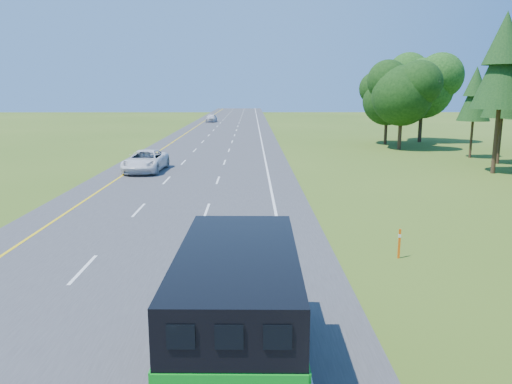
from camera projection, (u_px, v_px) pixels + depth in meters
road at (207, 158)px, 47.32m from camera, size 15.00×260.00×0.04m
lane_markings at (207, 158)px, 47.32m from camera, size 11.15×260.00×0.01m
horse_truck at (239, 310)px, 10.54m from camera, size 2.48×7.46×3.28m
white_suv at (146, 161)px, 39.36m from camera, size 3.02×6.08×1.66m
far_car at (211, 118)px, 100.21m from camera, size 2.22×4.81×1.60m
delineator at (399, 243)px, 19.08m from camera, size 0.10×0.05×1.16m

